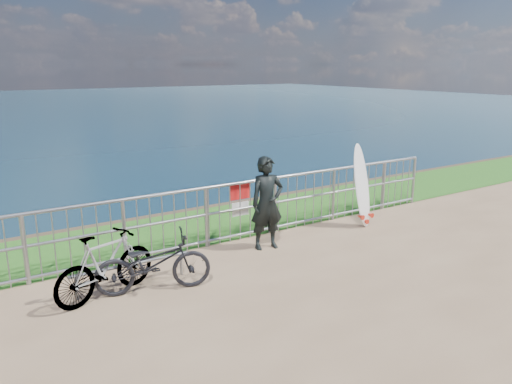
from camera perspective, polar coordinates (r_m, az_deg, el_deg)
grass_strip at (r=10.32m, az=-5.95°, el=-3.81°), size 120.00×120.00×0.00m
railing at (r=9.23m, az=-2.83°, el=-2.24°), size 10.06×0.10×1.13m
surfer at (r=8.83m, az=1.27°, el=-1.28°), size 0.67×0.50×1.67m
surfboard at (r=10.31m, az=12.04°, el=0.39°), size 0.51×0.47×1.70m
bicycle_near at (r=7.41m, az=-11.68°, el=-7.96°), size 1.76×1.00×0.88m
bicycle_far at (r=7.39m, az=-16.84°, el=-8.00°), size 1.67×0.93×0.96m
bike_rack at (r=7.69m, az=-14.08°, el=-8.30°), size 1.80×0.05×0.37m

